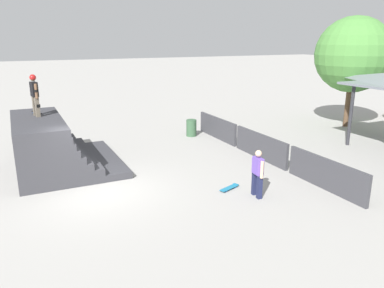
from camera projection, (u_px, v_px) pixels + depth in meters
name	position (u px, v px, depth m)	size (l,w,h in m)	color
ground_plane	(97.00, 191.00, 12.34)	(160.00, 160.00, 0.00)	#A3A09B
quarter_pipe_ramp	(50.00, 147.00, 14.23)	(4.69, 3.74, 2.01)	#38383D
skater_on_deck	(34.00, 92.00, 13.97)	(0.68, 0.28, 1.57)	#6B6051
skateboard_on_deck	(37.00, 113.00, 14.60)	(0.82, 0.33, 0.09)	blue
bystander_walking	(258.00, 171.00, 11.72)	(0.62, 0.25, 1.54)	#1E2347
skateboard_on_ground	(230.00, 187.00, 12.50)	(0.47, 0.83, 0.09)	blue
barrier_fence	(260.00, 146.00, 15.59)	(10.77, 0.12, 1.05)	#3D3D42
tree_far_back	(353.00, 55.00, 20.35)	(4.10, 4.10, 6.05)	brown
trash_bin	(191.00, 128.00, 19.21)	(0.52, 0.52, 0.85)	#385B3D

